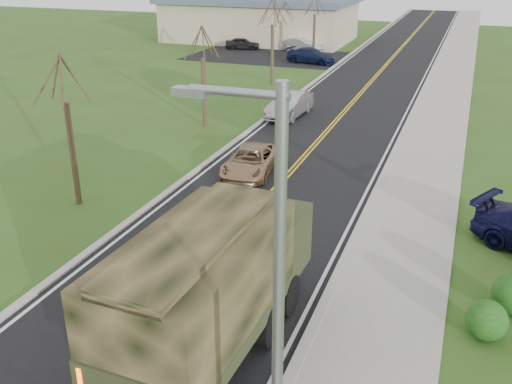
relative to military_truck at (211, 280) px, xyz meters
The scene contains 16 objects.
road 36.71m from the military_truck, 93.16° to the left, with size 8.00×120.00×0.01m, color black.
curb_right 36.72m from the military_truck, 86.67° to the left, with size 0.30×120.00×0.12m, color #9E998E.
sidewalk_right 36.86m from the military_truck, 83.95° to the left, with size 3.20×120.00×0.10m, color #9E998E.
curb_left 37.17m from the military_truck, 99.57° to the left, with size 0.30×120.00×0.10m, color #9E998E.
street_light 5.36m from the military_truck, 53.60° to the right, with size 1.65×0.22×8.00m.
bare_tree_a 11.18m from the military_truck, 143.84° to the left, with size 1.93×2.26×6.08m.
bare_tree_b 20.67m from the military_truck, 115.88° to the left, with size 1.83×2.14×5.73m.
bare_tree_c 31.90m from the military_truck, 106.43° to the left, with size 2.04×2.39×6.42m.
bare_tree_d 43.54m from the military_truck, 101.96° to the left, with size 1.88×2.20×5.91m.
commercial_building 55.57m from the military_truck, 108.91° to the left, with size 25.50×21.50×5.65m.
military_truck is the anchor object (origin of this frame).
suv_champagne 12.91m from the military_truck, 106.70° to the left, with size 2.04×4.42×1.23m, color #9E7B59.
sedan_silver 22.85m from the military_truck, 102.64° to the left, with size 1.59×4.56×1.50m, color #A3A3A8.
lot_car_dark 48.81m from the military_truck, 110.95° to the left, with size 1.42×3.53×1.20m, color black.
lot_car_silver 47.69m from the military_truck, 103.61° to the left, with size 1.48×4.24×1.40m, color silver.
lot_car_navy 41.31m from the military_truck, 102.03° to the left, with size 1.87×4.60×1.33m, color #0F1738.
Camera 1 is at (7.20, -7.31, 9.51)m, focal length 40.00 mm.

